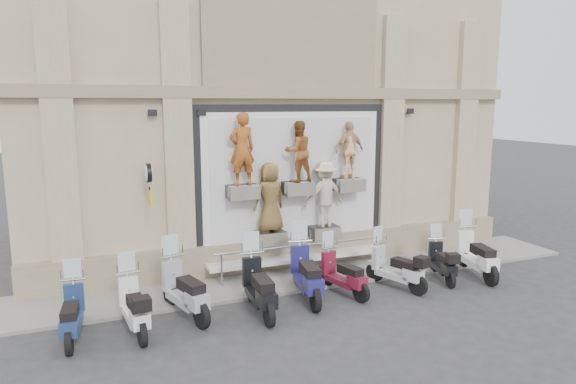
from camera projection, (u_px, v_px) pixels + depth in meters
name	position (u px, v px, depth m)	size (l,w,h in m)	color
ground	(341.00, 304.00, 11.82)	(90.00, 90.00, 0.00)	#2D2D30
sidewalk	(305.00, 275.00, 13.74)	(16.00, 2.20, 0.08)	gray
building	(247.00, 60.00, 17.20)	(14.00, 8.60, 12.00)	#C1B28D
shop_vitrine	(297.00, 185.00, 13.93)	(5.60, 0.83, 4.30)	black
guard_rail	(306.00, 261.00, 13.58)	(5.06, 0.10, 0.93)	#9EA0A5
clock_sign_bracket	(149.00, 179.00, 12.18)	(0.10, 0.80, 1.02)	black
scooter_a	(71.00, 304.00, 9.95)	(0.53, 1.80, 1.47)	navy
scooter_b	(134.00, 296.00, 10.26)	(0.55, 1.88, 1.53)	silver
scooter_c	(184.00, 279.00, 11.03)	(0.61, 2.08, 1.69)	#90949C
scooter_d	(259.00, 276.00, 11.22)	(0.60, 2.07, 1.68)	black
scooter_e	(307.00, 263.00, 12.02)	(0.63, 2.15, 1.74)	navy
scooter_f	(343.00, 265.00, 12.34)	(0.52, 1.79, 1.45)	maroon
scooter_g	(396.00, 259.00, 12.76)	(0.53, 1.83, 1.49)	#AEB0B6
scooter_h	(443.00, 254.00, 13.38)	(0.50, 1.70, 1.38)	black
scooter_i	(477.00, 246.00, 13.63)	(0.61, 2.08, 1.69)	white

